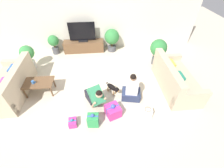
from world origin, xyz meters
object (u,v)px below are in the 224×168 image
sofa_left (11,85)px  dog (113,88)px  person_kneeling (95,96)px  person_sitting (131,90)px  gift_bag_a (147,114)px  gift_box_a (93,120)px  potted_plant_back_right (112,38)px  tv (82,33)px  potted_plant_corner_left (28,55)px  sofa_right (175,79)px  mug (33,82)px  gift_box_c (73,122)px  coffee_table (38,83)px  gift_box_b (113,111)px  potted_plant_corner_right (158,49)px  tv_console (84,46)px  potted_plant_back_left (54,43)px

sofa_left → dog: bearing=84.4°
person_kneeling → person_sitting: person_sitting is taller
gift_bag_a → person_kneeling: bearing=155.7°
sofa_left → gift_box_a: sofa_left is taller
potted_plant_back_right → gift_bag_a: bearing=-80.8°
dog → tv: bearing=71.4°
potted_plant_corner_left → gift_box_a: bearing=-49.7°
sofa_right → person_kneeling: 2.45m
sofa_left → potted_plant_back_right: (3.12, 2.22, 0.26)m
gift_bag_a → mug: 3.23m
person_kneeling → gift_bag_a: (1.29, -0.58, -0.16)m
gift_box_c → gift_bag_a: 1.85m
mug → person_sitting: bearing=-9.1°
potted_plant_corner_left → gift_box_c: size_ratio=3.37×
sofa_left → coffee_table: sofa_left is taller
gift_box_b → mug: bearing=155.8°
person_sitting → mug: bearing=2.0°
potted_plant_corner_left → gift_box_b: (2.70, -2.35, -0.38)m
tv → potted_plant_back_right: size_ratio=1.11×
potted_plant_corner_right → gift_box_c: (-2.82, -2.38, -0.52)m
person_sitting → tv_console: bearing=-51.6°
tv → potted_plant_back_left: tv is taller
potted_plant_corner_right → potted_plant_corner_left: size_ratio=1.12×
potted_plant_back_right → mug: size_ratio=7.57×
potted_plant_back_left → potted_plant_back_right: bearing=0.0°
potted_plant_back_left → gift_box_c: 3.66m
sofa_right → person_sitting: 1.43m
sofa_left → coffee_table: size_ratio=2.18×
sofa_left → mug: (0.68, -0.09, 0.15)m
potted_plant_back_right → tv: bearing=177.5°
potted_plant_back_right → gift_bag_a: 3.53m
mug → person_kneeling: bearing=-18.4°
potted_plant_back_right → tv_console: bearing=177.5°
potted_plant_back_left → potted_plant_corner_left: 1.16m
coffee_table → tv: size_ratio=0.85×
dog → tv_console: bearing=71.4°
dog → gift_box_c: bearing=-176.5°
person_sitting → tv: bearing=-51.6°
tv_console → dog: 2.73m
tv_console → person_sitting: 3.15m
person_kneeling → potted_plant_corner_right: bearing=12.2°
person_kneeling → coffee_table: bearing=133.3°
gift_box_b → mug: (-2.16, 0.97, 0.29)m
potted_plant_corner_left → gift_bag_a: (3.54, -2.53, -0.37)m
gift_bag_a → gift_box_b: bearing=167.9°
potted_plant_back_left → potted_plant_corner_right: potted_plant_corner_right is taller
tv_console → potted_plant_back_left: (-1.15, -0.05, 0.23)m
sofa_right → gift_box_a: (-2.46, -1.13, -0.14)m
sofa_right → dog: 1.89m
tv → dog: size_ratio=2.29×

